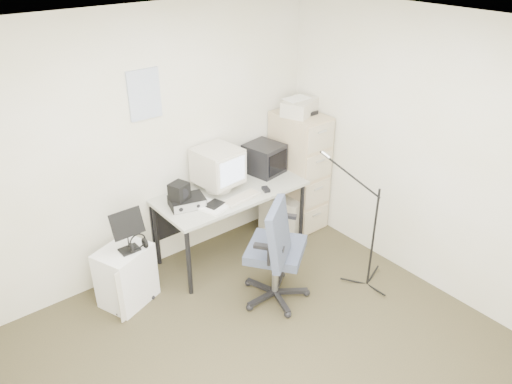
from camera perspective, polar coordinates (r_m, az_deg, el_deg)
floor at (r=4.16m, az=2.40°, el=-19.01°), size 3.60×3.60×0.01m
ceiling at (r=2.88m, az=3.44°, el=17.23°), size 3.60×3.60×0.01m
wall_back at (r=4.69m, az=-11.86°, el=5.08°), size 3.60×0.02×2.50m
wall_right at (r=4.61m, az=19.94°, el=3.52°), size 0.02×3.60×2.50m
wall_calendar at (r=4.50m, az=-12.65°, el=10.82°), size 0.30×0.02×0.44m
filing_cabinet at (r=5.53m, az=4.90°, el=2.44°), size 0.40×0.60×1.30m
printer at (r=5.28m, az=5.02°, el=9.66°), size 0.46×0.39×0.15m
desk at (r=5.11m, az=-2.81°, el=-3.45°), size 1.50×0.70×0.73m
crt_monitor at (r=4.88m, az=-4.39°, el=2.60°), size 0.43×0.45×0.43m
crt_tv at (r=5.24m, az=0.96°, el=3.86°), size 0.40×0.41×0.31m
desk_speaker at (r=5.11m, az=-1.82°, el=2.22°), size 0.08×0.08×0.15m
keyboard at (r=4.77m, az=-1.67°, el=-0.70°), size 0.41×0.19×0.02m
mouse at (r=4.92m, az=1.14°, el=0.31°), size 0.09×0.11×0.03m
radio_receiver at (r=4.68m, az=-7.90°, el=-1.11°), size 0.37×0.30×0.09m
radio_speaker at (r=4.61m, az=-8.77°, el=0.10°), size 0.20×0.19×0.16m
papers at (r=4.64m, az=-5.17°, el=-1.70°), size 0.28×0.33×0.02m
pc_tower at (r=5.52m, az=2.89°, el=-2.69°), size 0.34×0.50×0.43m
office_chair at (r=4.40m, az=2.28°, el=-6.38°), size 0.88×0.88×1.10m
side_cart at (r=4.67m, az=-14.63°, el=-9.21°), size 0.55×0.49×0.55m
music_stand at (r=4.38m, az=-14.56°, el=-4.27°), size 0.31×0.23×0.41m
headphones at (r=4.45m, az=-13.32°, el=-5.85°), size 0.21×0.21×0.03m
mic_stand at (r=4.62m, az=13.45°, el=-3.57°), size 0.03×0.03×1.35m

